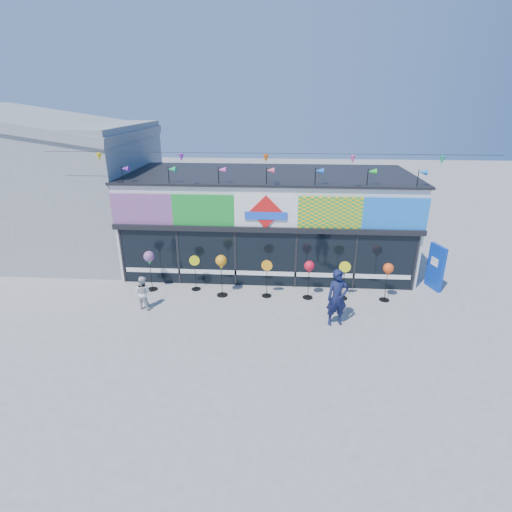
# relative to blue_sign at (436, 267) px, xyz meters

# --- Properties ---
(ground) EXTENTS (80.00, 80.00, 0.00)m
(ground) POSITION_rel_blue_sign_xyz_m (-6.69, -3.64, -0.91)
(ground) COLOR gray
(ground) RESTS_ON ground
(kite_shop) EXTENTS (16.00, 5.70, 5.31)m
(kite_shop) POSITION_rel_blue_sign_xyz_m (-6.69, 2.30, 1.14)
(kite_shop) COLOR white
(kite_shop) RESTS_ON ground
(neighbour_building) EXTENTS (8.18, 7.20, 6.87)m
(neighbour_building) POSITION_rel_blue_sign_xyz_m (-16.69, 3.36, 2.29)
(neighbour_building) COLOR gray
(neighbour_building) RESTS_ON ground
(blue_sign) EXTENTS (0.39, 0.90, 1.81)m
(blue_sign) POSITION_rel_blue_sign_xyz_m (0.00, 0.00, 0.00)
(blue_sign) COLOR #0B35A7
(blue_sign) RESTS_ON ground
(spinner_0) EXTENTS (0.41, 0.41, 1.63)m
(spinner_0) POSITION_rel_blue_sign_xyz_m (-11.15, -0.91, 0.40)
(spinner_0) COLOR black
(spinner_0) RESTS_ON ground
(spinner_1) EXTENTS (0.41, 0.37, 1.44)m
(spinner_1) POSITION_rel_blue_sign_xyz_m (-9.41, -0.78, -0.15)
(spinner_1) COLOR black
(spinner_1) RESTS_ON ground
(spinner_2) EXTENTS (0.42, 0.42, 1.66)m
(spinner_2) POSITION_rel_blue_sign_xyz_m (-8.30, -1.21, 0.42)
(spinner_2) COLOR black
(spinner_2) RESTS_ON ground
(spinner_3) EXTENTS (0.42, 0.38, 1.49)m
(spinner_3) POSITION_rel_blue_sign_xyz_m (-6.59, -1.16, -0.12)
(spinner_3) COLOR black
(spinner_3) RESTS_ON ground
(spinner_4) EXTENTS (0.38, 0.38, 1.52)m
(spinner_4) POSITION_rel_blue_sign_xyz_m (-5.02, -1.20, 0.30)
(spinner_4) COLOR black
(spinner_4) RESTS_ON ground
(spinner_5) EXTENTS (0.43, 0.39, 1.52)m
(spinner_5) POSITION_rel_blue_sign_xyz_m (-3.71, -1.16, -0.11)
(spinner_5) COLOR black
(spinner_5) RESTS_ON ground
(spinner_6) EXTENTS (0.38, 0.38, 1.50)m
(spinner_6) POSITION_rel_blue_sign_xyz_m (-2.15, -1.19, 0.29)
(spinner_6) COLOR black
(spinner_6) RESTS_ON ground
(adult_man) EXTENTS (0.80, 0.62, 1.96)m
(adult_man) POSITION_rel_blue_sign_xyz_m (-4.19, -3.02, 0.07)
(adult_man) COLOR #13183B
(adult_man) RESTS_ON ground
(child) EXTENTS (0.68, 0.49, 1.25)m
(child) POSITION_rel_blue_sign_xyz_m (-10.97, -2.40, -0.28)
(child) COLOR silver
(child) RESTS_ON ground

